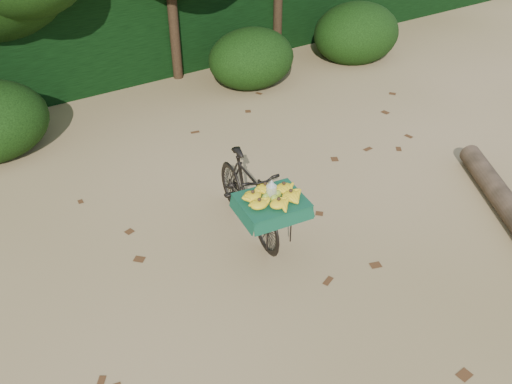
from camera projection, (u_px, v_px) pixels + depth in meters
ground at (339, 238)px, 6.43m from camera, size 80.00×80.00×0.00m
vendor_bicycle at (249, 195)px, 6.30m from camera, size 0.78×1.75×0.97m
hedge_backdrop at (128, 21)px, 10.24m from camera, size 26.00×1.80×1.80m
bush_clumps at (203, 73)px, 9.35m from camera, size 8.80×1.70×0.90m
leaf_litter at (306, 210)px, 6.88m from camera, size 7.00×7.30×0.01m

